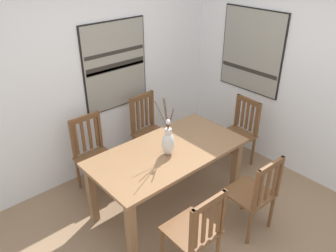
{
  "coord_description": "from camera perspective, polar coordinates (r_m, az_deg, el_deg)",
  "views": [
    {
      "loc": [
        -1.88,
        -1.62,
        2.7
      ],
      "look_at": [
        0.09,
        0.6,
        1.07
      ],
      "focal_mm": 36.04,
      "sensor_mm": 36.0,
      "label": 1
    }
  ],
  "objects": [
    {
      "name": "chair_0",
      "position": [
        4.56,
        11.92,
        -0.87
      ],
      "size": [
        0.45,
        0.45,
        0.92
      ],
      "color": "brown",
      "rests_on": "ground_plane"
    },
    {
      "name": "wall_back",
      "position": [
        4.18,
        -12.65,
        9.32
      ],
      "size": [
        6.4,
        0.12,
        2.7
      ],
      "primitive_type": "cube",
      "color": "white",
      "rests_on": "ground_plane"
    },
    {
      "name": "ground_plane",
      "position": [
        3.68,
        5.46,
        -18.91
      ],
      "size": [
        6.4,
        6.4,
        0.03
      ],
      "primitive_type": "cube",
      "color": "#8E7051"
    },
    {
      "name": "centerpiece_vase",
      "position": [
        3.45,
        0.03,
        -2.69
      ],
      "size": [
        0.22,
        0.2,
        0.72
      ],
      "color": "silver",
      "rests_on": "dining_table"
    },
    {
      "name": "dining_table",
      "position": [
        3.66,
        -0.03,
        -5.69
      ],
      "size": [
        1.68,
        0.86,
        0.74
      ],
      "color": "#8E6642",
      "rests_on": "ground_plane"
    },
    {
      "name": "chair_1",
      "position": [
        3.09,
        4.69,
        -17.25
      ],
      "size": [
        0.43,
        0.43,
        0.91
      ],
      "color": "brown",
      "rests_on": "ground_plane"
    },
    {
      "name": "chair_3",
      "position": [
        4.49,
        -3.23,
        -0.55
      ],
      "size": [
        0.45,
        0.45,
        0.96
      ],
      "color": "brown",
      "rests_on": "ground_plane"
    },
    {
      "name": "wall_side",
      "position": [
        4.29,
        23.93,
        8.03
      ],
      "size": [
        0.12,
        6.4,
        2.7
      ],
      "primitive_type": "cube",
      "color": "white",
      "rests_on": "ground_plane"
    },
    {
      "name": "chair_2",
      "position": [
        4.1,
        -12.41,
        -4.63
      ],
      "size": [
        0.43,
        0.43,
        0.94
      ],
      "color": "brown",
      "rests_on": "ground_plane"
    },
    {
      "name": "painting_on_side_wall",
      "position": [
        4.62,
        13.97,
        12.16
      ],
      "size": [
        0.05,
        0.93,
        1.08
      ],
      "color": "black"
    },
    {
      "name": "painting_on_back_wall",
      "position": [
        4.26,
        -8.92,
        10.05
      ],
      "size": [
        0.9,
        0.05,
        1.09
      ],
      "color": "black"
    },
    {
      "name": "chair_4",
      "position": [
        3.56,
        14.32,
        -10.99
      ],
      "size": [
        0.44,
        0.44,
        0.91
      ],
      "color": "brown",
      "rests_on": "ground_plane"
    }
  ]
}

